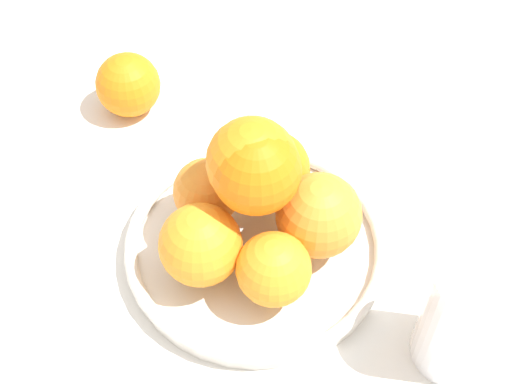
# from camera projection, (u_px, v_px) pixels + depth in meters

# --- Properties ---
(ground_plane) EXTENTS (4.00, 4.00, 0.00)m
(ground_plane) POSITION_uv_depth(u_px,v_px,m) (256.00, 254.00, 0.71)
(ground_plane) COLOR white
(fruit_bowl) EXTENTS (0.26, 0.26, 0.03)m
(fruit_bowl) POSITION_uv_depth(u_px,v_px,m) (256.00, 246.00, 0.70)
(fruit_bowl) COLOR silver
(fruit_bowl) RESTS_ON ground_plane
(orange_pile) EXTENTS (0.19, 0.18, 0.14)m
(orange_pile) POSITION_uv_depth(u_px,v_px,m) (258.00, 200.00, 0.64)
(orange_pile) COLOR orange
(orange_pile) RESTS_ON fruit_bowl
(stray_orange) EXTENTS (0.07, 0.07, 0.07)m
(stray_orange) POSITION_uv_depth(u_px,v_px,m) (128.00, 85.00, 0.81)
(stray_orange) COLOR orange
(stray_orange) RESTS_ON ground_plane
(drinking_glass) EXTENTS (0.07, 0.07, 0.12)m
(drinking_glass) POSITION_uv_depth(u_px,v_px,m) (462.00, 319.00, 0.59)
(drinking_glass) COLOR white
(drinking_glass) RESTS_ON ground_plane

